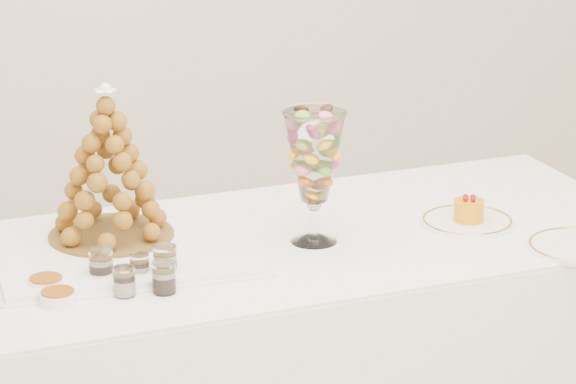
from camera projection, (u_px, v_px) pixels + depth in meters
name	position (u px, v px, depth m)	size (l,w,h in m)	color
buffet_table	(259.00, 384.00, 3.55)	(2.09, 0.90, 0.78)	white
lace_tray	(124.00, 252.00, 3.34)	(0.62, 0.47, 0.02)	white
macaron_vase	(314.00, 158.00, 3.37)	(0.15, 0.15, 0.34)	white
cake_plate	(467.00, 222.00, 3.56)	(0.24, 0.24, 0.01)	white
verrine_a	(101.00, 265.00, 3.18)	(0.06, 0.06, 0.08)	white
verrine_b	(139.00, 267.00, 3.19)	(0.05, 0.05, 0.06)	white
verrine_c	(165.00, 261.00, 3.21)	(0.06, 0.06, 0.07)	white
verrine_d	(124.00, 281.00, 3.10)	(0.05, 0.05, 0.07)	white
verrine_e	(164.00, 278.00, 3.11)	(0.05, 0.05, 0.07)	white
ramekin_back	(46.00, 284.00, 3.14)	(0.08, 0.08, 0.03)	white
ramekin_front	(58.00, 298.00, 3.06)	(0.08, 0.08, 0.03)	white
croquembouche	(108.00, 163.00, 3.36)	(0.33, 0.33, 0.39)	brown
mousse_cake	(469.00, 210.00, 3.54)	(0.08, 0.08, 0.07)	orange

